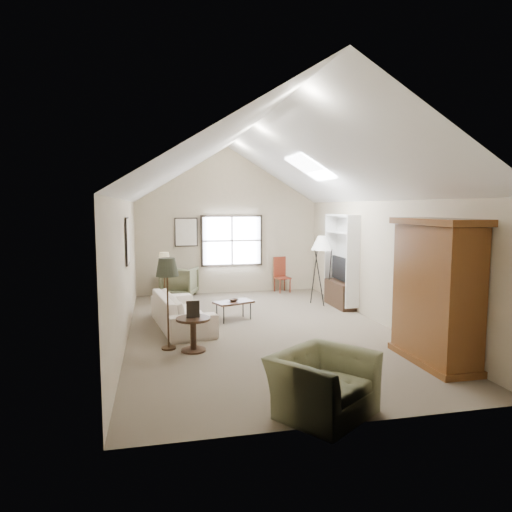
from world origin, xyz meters
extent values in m
cube|color=#706150|center=(0.00, 0.00, 0.00)|extent=(5.00, 8.00, 0.01)
cube|color=tan|center=(0.00, 4.00, 1.25)|extent=(5.00, 0.01, 2.50)
cube|color=tan|center=(0.00, -4.00, 1.25)|extent=(5.00, 0.01, 2.50)
cube|color=tan|center=(-2.50, 0.00, 1.25)|extent=(0.01, 8.00, 2.50)
cube|color=tan|center=(2.50, 0.00, 1.25)|extent=(0.01, 8.00, 2.50)
cube|color=black|center=(0.10, 3.96, 1.45)|extent=(1.72, 0.08, 1.42)
cube|color=black|center=(-2.47, 0.30, 1.75)|extent=(0.68, 0.04, 0.88)
cube|color=black|center=(-1.15, 3.97, 1.70)|extent=(0.62, 0.04, 0.78)
cube|color=brown|center=(2.18, -2.40, 1.10)|extent=(0.60, 1.50, 2.20)
cube|color=white|center=(2.34, 1.60, 1.15)|extent=(0.32, 1.30, 2.10)
cube|color=#382316|center=(2.32, 1.60, 0.30)|extent=(0.34, 1.18, 0.60)
cube|color=black|center=(2.32, 1.60, 0.92)|extent=(0.05, 0.90, 0.55)
imported|color=silver|center=(-1.48, 0.54, 0.33)|extent=(1.22, 2.36, 0.66)
imported|color=#656B4B|center=(-0.12, -3.70, 0.35)|extent=(1.43, 1.40, 0.71)
imported|color=#616244|center=(-1.36, 3.70, 0.40)|extent=(1.10, 1.11, 0.79)
cube|color=#3B2218|center=(-0.38, 0.84, 0.20)|extent=(0.90, 0.69, 0.40)
imported|color=#362516|center=(-0.38, 0.84, 0.43)|extent=(0.25, 0.25, 0.05)
cylinder|color=#321E14|center=(-1.38, -1.06, 0.28)|extent=(0.65, 0.65, 0.56)
cube|color=brown|center=(1.48, 3.70, 0.49)|extent=(0.46, 0.46, 0.98)
camera|label=1|loc=(-1.95, -8.46, 2.38)|focal=32.00mm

